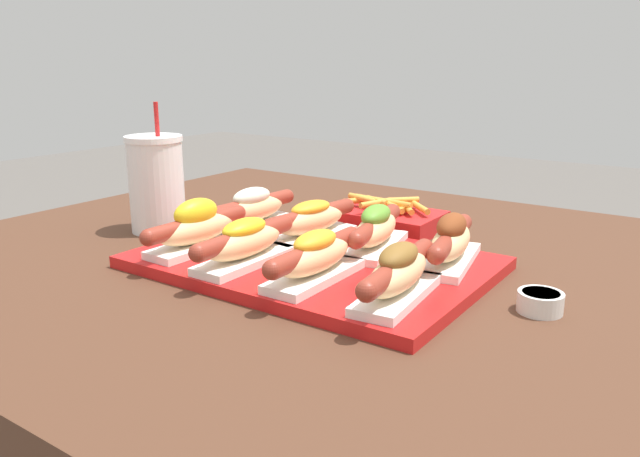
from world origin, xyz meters
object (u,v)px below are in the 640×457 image
(hot_dog_3, at_px, (398,273))
(fries_basket, at_px, (385,218))
(hot_dog_2, at_px, (315,257))
(hot_dog_4, at_px, (252,209))
(hot_dog_5, at_px, (311,220))
(hot_dog_7, at_px, (451,241))
(hot_dog_0, at_px, (197,227))
(serving_tray, at_px, (313,262))
(hot_dog_1, at_px, (245,242))
(drink_cup, at_px, (156,184))
(sauce_bowl, at_px, (540,301))
(hot_dog_6, at_px, (376,229))

(hot_dog_3, xyz_separation_m, fries_basket, (-0.21, 0.34, -0.03))
(hot_dog_2, height_order, fries_basket, hot_dog_2)
(hot_dog_4, height_order, fries_basket, hot_dog_4)
(hot_dog_5, height_order, hot_dog_7, hot_dog_7)
(hot_dog_2, bearing_deg, hot_dog_5, 127.13)
(hot_dog_0, bearing_deg, hot_dog_7, 23.87)
(serving_tray, xyz_separation_m, hot_dog_0, (-0.17, -0.07, 0.04))
(serving_tray, xyz_separation_m, fries_basket, (-0.02, 0.26, 0.01))
(hot_dog_1, bearing_deg, fries_basket, 83.48)
(hot_dog_4, bearing_deg, drink_cup, -159.92)
(hot_dog_1, bearing_deg, hot_dog_5, 88.35)
(sauce_bowl, relative_size, drink_cup, 0.24)
(hot_dog_0, xyz_separation_m, hot_dog_4, (-0.02, 0.15, -0.00))
(hot_dog_5, xyz_separation_m, drink_cup, (-0.30, -0.06, 0.04))
(hot_dog_3, height_order, hot_dog_6, same)
(hot_dog_5, bearing_deg, serving_tray, -53.19)
(serving_tray, height_order, hot_dog_3, hot_dog_3)
(serving_tray, relative_size, hot_dog_3, 2.41)
(hot_dog_1, height_order, hot_dog_2, same)
(hot_dog_5, distance_m, hot_dog_7, 0.24)
(hot_dog_0, xyz_separation_m, hot_dog_3, (0.36, -0.01, -0.00))
(hot_dog_6, bearing_deg, drink_cup, -170.60)
(hot_dog_2, bearing_deg, hot_dog_6, 90.36)
(hot_dog_5, distance_m, drink_cup, 0.31)
(hot_dog_6, distance_m, fries_basket, 0.20)
(hot_dog_4, relative_size, fries_basket, 1.02)
(serving_tray, xyz_separation_m, hot_dog_2, (0.06, -0.08, 0.04))
(hot_dog_7, height_order, fries_basket, hot_dog_7)
(hot_dog_4, xyz_separation_m, hot_dog_5, (0.13, -0.00, -0.00))
(serving_tray, bearing_deg, hot_dog_0, -157.16)
(hot_dog_6, xyz_separation_m, drink_cup, (-0.42, -0.07, 0.04))
(hot_dog_6, distance_m, sauce_bowl, 0.28)
(hot_dog_4, bearing_deg, hot_dog_5, -1.25)
(hot_dog_1, relative_size, hot_dog_5, 1.01)
(hot_dog_4, distance_m, drink_cup, 0.19)
(hot_dog_4, bearing_deg, hot_dog_3, -22.79)
(hot_dog_1, height_order, hot_dog_3, hot_dog_3)
(serving_tray, distance_m, hot_dog_5, 0.10)
(hot_dog_4, height_order, drink_cup, drink_cup)
(fries_basket, bearing_deg, serving_tray, -85.47)
(hot_dog_0, distance_m, hot_dog_6, 0.28)
(hot_dog_0, distance_m, hot_dog_1, 0.11)
(serving_tray, xyz_separation_m, hot_dog_3, (0.19, -0.08, 0.04))
(hot_dog_5, distance_m, sauce_bowl, 0.39)
(hot_dog_7, relative_size, drink_cup, 0.89)
(hot_dog_2, bearing_deg, hot_dog_1, -178.74)
(hot_dog_0, bearing_deg, hot_dog_6, 33.94)
(hot_dog_0, bearing_deg, hot_dog_4, 95.82)
(serving_tray, bearing_deg, hot_dog_2, -52.58)
(hot_dog_2, xyz_separation_m, hot_dog_5, (-0.12, 0.16, -0.00))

